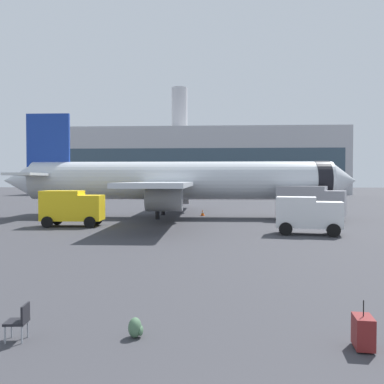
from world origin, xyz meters
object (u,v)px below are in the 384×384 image
(service_truck, at_px, (72,207))
(airplane_at_gate, at_px, (178,181))
(safety_cone_near, at_px, (316,217))
(safety_cone_far, at_px, (280,209))
(fuel_truck, at_px, (310,202))
(cargo_van, at_px, (308,214))
(airplane_taxiing, at_px, (89,184))
(gate_chair, at_px, (20,320))
(safety_cone_mid, at_px, (203,213))
(rolling_suitcase, at_px, (363,332))
(traveller_backpack, at_px, (136,328))

(service_truck, bearing_deg, airplane_at_gate, 47.81)
(service_truck, relative_size, safety_cone_near, 6.63)
(safety_cone_far, bearing_deg, fuel_truck, -83.46)
(service_truck, height_order, fuel_truck, fuel_truck)
(airplane_at_gate, distance_m, cargo_van, 16.48)
(service_truck, height_order, safety_cone_near, service_truck)
(airplane_taxiing, relative_size, gate_chair, 26.16)
(safety_cone_mid, xyz_separation_m, rolling_suitcase, (4.59, -34.44, 0.08))
(safety_cone_mid, distance_m, rolling_suitcase, 34.75)
(service_truck, bearing_deg, airplane_taxiing, 105.94)
(rolling_suitcase, xyz_separation_m, traveller_backpack, (-5.21, 0.41, -0.16))
(safety_cone_far, bearing_deg, gate_chair, -107.10)
(rolling_suitcase, bearing_deg, safety_cone_mid, 97.59)
(service_truck, distance_m, fuel_truck, 21.15)
(fuel_truck, height_order, gate_chair, fuel_truck)
(rolling_suitcase, relative_size, gate_chair, 1.28)
(airplane_at_gate, distance_m, gate_chair, 32.67)
(service_truck, height_order, safety_cone_mid, service_truck)
(cargo_van, bearing_deg, safety_cone_mid, 117.82)
(cargo_van, distance_m, rolling_suitcase, 20.07)
(airplane_taxiing, xyz_separation_m, safety_cone_far, (39.87, -56.51, -2.22))
(fuel_truck, height_order, safety_cone_far, fuel_truck)
(airplane_taxiing, relative_size, safety_cone_near, 30.60)
(airplane_taxiing, bearing_deg, traveller_backpack, -72.42)
(airplane_taxiing, distance_m, rolling_suitcase, 102.64)
(gate_chair, bearing_deg, service_truck, 106.39)
(airplane_at_gate, relative_size, safety_cone_near, 48.46)
(airplane_taxiing, height_order, safety_cone_mid, airplane_taxiing)
(safety_cone_mid, height_order, safety_cone_far, safety_cone_far)
(cargo_van, bearing_deg, traveller_backpack, -113.31)
(safety_cone_mid, relative_size, traveller_backpack, 1.30)
(airplane_taxiing, bearing_deg, rolling_suitcase, -69.72)
(cargo_van, distance_m, traveller_backpack, 21.14)
(cargo_van, xyz_separation_m, safety_cone_far, (1.16, 19.95, -1.04))
(airplane_at_gate, relative_size, fuel_truck, 5.51)
(rolling_suitcase, bearing_deg, fuel_truck, 79.53)
(airplane_taxiing, bearing_deg, gate_chair, -73.95)
(service_truck, xyz_separation_m, safety_cone_mid, (10.32, 10.56, -1.30))
(fuel_truck, relative_size, rolling_suitcase, 5.87)
(safety_cone_far, height_order, rolling_suitcase, rolling_suitcase)
(safety_cone_near, distance_m, gate_chair, 32.96)
(cargo_van, height_order, rolling_suitcase, cargo_van)
(safety_cone_far, distance_m, rolling_suitcase, 39.98)
(airplane_taxiing, height_order, traveller_backpack, airplane_taxiing)
(fuel_truck, height_order, safety_cone_near, fuel_truck)
(fuel_truck, bearing_deg, traveller_backpack, -110.11)
(cargo_van, relative_size, traveller_backpack, 9.83)
(service_truck, height_order, cargo_van, service_truck)
(safety_cone_mid, height_order, rolling_suitcase, rolling_suitcase)
(service_truck, bearing_deg, traveller_backpack, -67.57)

